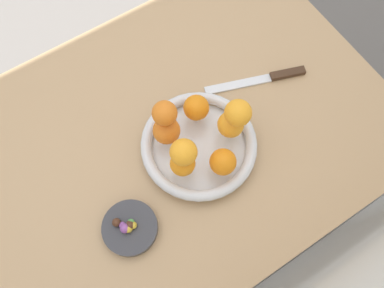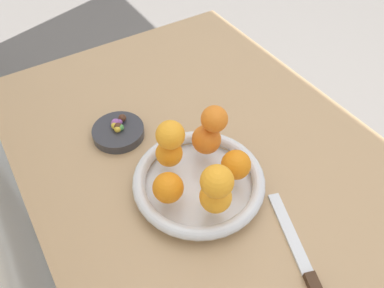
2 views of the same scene
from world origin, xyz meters
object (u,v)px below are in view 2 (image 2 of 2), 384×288
object	(u,v)px
orange_5	(217,181)
orange_7	(213,120)
candy_ball_3	(122,118)
dining_table	(209,183)
candy_ball_6	(120,127)
orange_1	(216,197)
candy_ball_2	(116,123)
fruit_bowl	(199,182)
orange_4	(169,153)
candy_ball_0	(118,127)
candy_dish	(118,132)
orange_2	(236,165)
orange_3	(207,140)
candy_ball_5	(118,129)
orange_6	(170,135)
candy_ball_4	(119,127)
knife	(304,265)
candy_ball_7	(115,126)
candy_ball_1	(119,122)
orange_0	(168,188)

from	to	relation	value
orange_5	orange_7	distance (m)	0.15
orange_5	candy_ball_3	size ratio (longest dim) A/B	3.14
dining_table	candy_ball_6	distance (m)	0.25
orange_1	candy_ball_2	xyz separation A→B (m)	(0.31, 0.06, -0.04)
dining_table	fruit_bowl	bearing A→B (deg)	129.39
orange_4	candy_ball_0	world-z (taller)	orange_4
orange_1	candy_dish	bearing A→B (deg)	11.99
fruit_bowl	orange_2	world-z (taller)	orange_2
orange_3	orange_7	size ratio (longest dim) A/B	1.13
orange_1	candy_ball_5	bearing A→B (deg)	12.90
orange_6	candy_ball_3	xyz separation A→B (m)	(0.19, 0.03, -0.09)
candy_ball_6	orange_3	bearing A→B (deg)	-143.66
candy_ball_4	orange_2	bearing A→B (deg)	-151.41
candy_ball_2	dining_table	bearing A→B (deg)	-142.55
orange_6	knife	xyz separation A→B (m)	(-0.30, -0.09, -0.12)
candy_ball_0	candy_ball_6	bearing A→B (deg)	-133.08
candy_ball_7	orange_2	bearing A→B (deg)	-151.20
candy_dish	orange_6	world-z (taller)	orange_6
candy_ball_0	candy_ball_2	world-z (taller)	candy_ball_2
orange_5	orange_7	bearing A→B (deg)	-31.49
candy_ball_4	candy_ball_5	distance (m)	0.01
orange_1	candy_ball_1	xyz separation A→B (m)	(0.31, 0.05, -0.04)
dining_table	candy_ball_0	bearing A→B (deg)	39.42
candy_dish	orange_7	world-z (taller)	orange_7
orange_5	candy_ball_1	xyz separation A→B (m)	(0.32, 0.05, -0.10)
dining_table	candy_ball_1	size ratio (longest dim) A/B	76.25
orange_2	candy_ball_1	distance (m)	0.30
candy_ball_4	candy_ball_6	world-z (taller)	candy_ball_4
candy_ball_2	candy_ball_5	bearing A→B (deg)	168.42
orange_6	candy_ball_7	bearing A→B (deg)	16.63
orange_1	candy_ball_6	bearing A→B (deg)	11.47
candy_ball_2	candy_ball_7	distance (m)	0.01
candy_ball_4	candy_ball_7	size ratio (longest dim) A/B	0.94
orange_7	candy_ball_1	distance (m)	0.25
fruit_bowl	orange_2	size ratio (longest dim) A/B	4.53
dining_table	fruit_bowl	distance (m)	0.14
candy_dish	candy_ball_2	distance (m)	0.02
orange_1	candy_ball_3	bearing A→B (deg)	7.67
orange_7	candy_ball_6	distance (m)	0.24
fruit_bowl	orange_4	xyz separation A→B (m)	(0.06, 0.03, 0.05)
orange_5	orange_1	bearing A→B (deg)	-36.63
orange_3	candy_ball_7	distance (m)	0.23
candy_ball_3	orange_2	bearing A→B (deg)	-156.59
knife	candy_ball_2	bearing A→B (deg)	16.66
orange_0	orange_4	distance (m)	0.09
orange_5	candy_ball_6	distance (m)	0.32
knife	candy_ball_0	bearing A→B (deg)	17.12
orange_5	knife	xyz separation A→B (m)	(-0.16, -0.08, -0.12)
candy_ball_7	candy_ball_0	bearing A→B (deg)	-152.63
orange_4	candy_ball_1	bearing A→B (deg)	11.51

